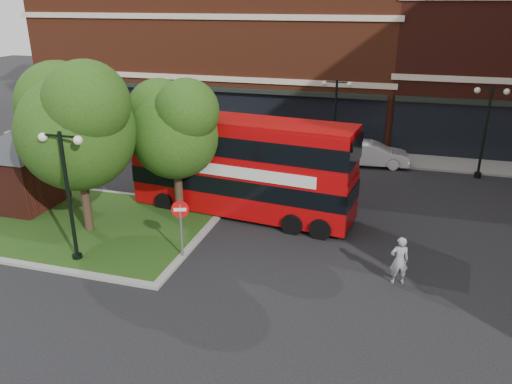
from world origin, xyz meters
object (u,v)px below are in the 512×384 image
(bus, at_px, (241,161))
(car_silver, at_px, (289,142))
(car_white, at_px, (371,154))
(woman, at_px, (399,260))

(bus, xyz_separation_m, car_silver, (-0.02, 9.76, -1.75))
(bus, relative_size, car_white, 2.38)
(woman, distance_m, car_silver, 15.66)
(car_white, bearing_deg, car_silver, 73.55)
(bus, height_order, woman, bus)
(bus, height_order, car_silver, bus)
(bus, distance_m, car_white, 10.34)
(bus, relative_size, car_silver, 2.25)
(bus, xyz_separation_m, car_white, (5.16, 8.78, -1.82))
(woman, distance_m, car_white, 13.15)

